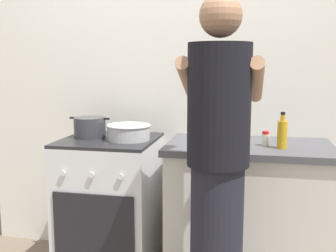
% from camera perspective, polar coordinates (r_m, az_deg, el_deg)
% --- Properties ---
extents(back_wall, '(3.20, 0.10, 2.50)m').
position_cam_1_polar(back_wall, '(2.83, 4.57, 6.07)').
color(back_wall, silver).
rests_on(back_wall, ground).
extents(countertop, '(1.00, 0.60, 0.90)m').
position_cam_1_polar(countertop, '(2.62, 11.14, -12.16)').
color(countertop, silver).
rests_on(countertop, ground).
extents(stove_range, '(0.60, 0.62, 0.90)m').
position_cam_1_polar(stove_range, '(2.77, -8.15, -10.96)').
color(stove_range, silver).
rests_on(stove_range, ground).
extents(pot, '(0.28, 0.21, 0.13)m').
position_cam_1_polar(pot, '(2.71, -11.03, -0.19)').
color(pot, '#38383D').
rests_on(pot, stove_range).
extents(mixing_bowl, '(0.29, 0.29, 0.10)m').
position_cam_1_polar(mixing_bowl, '(2.59, -5.59, -0.77)').
color(mixing_bowl, '#B7B7BC').
rests_on(mixing_bowl, stove_range).
extents(utensil_crock, '(0.10, 0.10, 0.33)m').
position_cam_1_polar(utensil_crock, '(2.69, 6.66, 0.44)').
color(utensil_crock, silver).
rests_on(utensil_crock, countertop).
extents(spice_bottle, '(0.04, 0.04, 0.09)m').
position_cam_1_polar(spice_bottle, '(2.46, 13.65, -1.76)').
color(spice_bottle, silver).
rests_on(spice_bottle, countertop).
extents(oil_bottle, '(0.06, 0.06, 0.21)m').
position_cam_1_polar(oil_bottle, '(2.39, 15.89, -1.06)').
color(oil_bottle, gold).
rests_on(oil_bottle, countertop).
extents(person, '(0.41, 0.50, 1.70)m').
position_cam_1_polar(person, '(1.98, 7.07, -6.58)').
color(person, black).
rests_on(person, ground).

